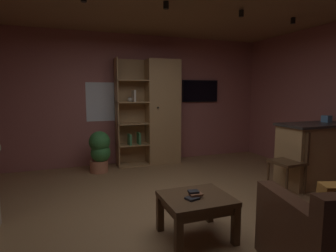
# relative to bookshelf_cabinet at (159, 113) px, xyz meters

# --- Properties ---
(floor) EXTENTS (6.04, 5.41, 0.02)m
(floor) POSITION_rel_bookshelf_cabinet_xyz_m (-0.56, -2.46, -1.07)
(floor) COLOR olive
(floor) RESTS_ON ground
(wall_back) EXTENTS (6.16, 0.06, 2.66)m
(wall_back) POSITION_rel_bookshelf_cabinet_xyz_m (-0.56, 0.27, 0.27)
(wall_back) COLOR #9E5B56
(wall_back) RESTS_ON ground
(window_pane_back) EXTENTS (0.67, 0.01, 0.78)m
(window_pane_back) POSITION_rel_bookshelf_cabinet_xyz_m (-1.10, 0.24, 0.23)
(window_pane_back) COLOR white
(bookshelf_cabinet) EXTENTS (1.31, 0.41, 2.15)m
(bookshelf_cabinet) POSITION_rel_bookshelf_cabinet_xyz_m (0.00, 0.00, 0.00)
(bookshelf_cabinet) COLOR #A87F51
(bookshelf_cabinet) RESTS_ON ground
(kitchen_bar_counter) EXTENTS (1.38, 0.61, 1.00)m
(kitchen_bar_counter) POSITION_rel_bookshelf_cabinet_xyz_m (2.01, -2.19, -0.56)
(kitchen_bar_counter) COLOR #A87F51
(kitchen_bar_counter) RESTS_ON ground
(tissue_box) EXTENTS (0.13, 0.13, 0.11)m
(tissue_box) POSITION_rel_bookshelf_cabinet_xyz_m (2.23, -2.10, -0.01)
(tissue_box) COLOR #598CBF
(tissue_box) RESTS_ON kitchen_bar_counter
(coffee_table) EXTENTS (0.69, 0.61, 0.44)m
(coffee_table) POSITION_rel_bookshelf_cabinet_xyz_m (-0.61, -3.03, -0.71)
(coffee_table) COLOR #4C331E
(coffee_table) RESTS_ON ground
(table_book_0) EXTENTS (0.15, 0.13, 0.02)m
(table_book_0) POSITION_rel_bookshelf_cabinet_xyz_m (-0.68, -3.09, -0.61)
(table_book_0) COLOR black
(table_book_0) RESTS_ON coffee_table
(table_book_1) EXTENTS (0.13, 0.09, 0.02)m
(table_book_1) POSITION_rel_bookshelf_cabinet_xyz_m (-0.63, -3.06, -0.59)
(table_book_1) COLOR brown
(table_book_1) RESTS_ON coffee_table
(table_book_2) EXTENTS (0.11, 0.10, 0.02)m
(table_book_2) POSITION_rel_bookshelf_cabinet_xyz_m (-0.64, -3.03, -0.57)
(table_book_2) COLOR black
(table_book_2) RESTS_ON coffee_table
(dining_chair) EXTENTS (0.44, 0.44, 0.92)m
(dining_chair) POSITION_rel_bookshelf_cabinet_xyz_m (1.31, -2.32, -0.53)
(dining_chair) COLOR #4C331E
(dining_chair) RESTS_ON ground
(potted_floor_plant) EXTENTS (0.39, 0.39, 0.78)m
(potted_floor_plant) POSITION_rel_bookshelf_cabinet_xyz_m (-1.26, -0.30, -0.65)
(potted_floor_plant) COLOR #B77051
(potted_floor_plant) RESTS_ON ground
(wall_mounted_tv) EXTENTS (0.87, 0.06, 0.49)m
(wall_mounted_tv) POSITION_rel_bookshelf_cabinet_xyz_m (1.05, 0.21, 0.44)
(wall_mounted_tv) COLOR black
(track_light_spot_2) EXTENTS (0.07, 0.07, 0.09)m
(track_light_spot_2) POSITION_rel_bookshelf_cabinet_xyz_m (-0.57, -2.03, 1.53)
(track_light_spot_2) COLOR black
(track_light_spot_3) EXTENTS (0.07, 0.07, 0.09)m
(track_light_spot_3) POSITION_rel_bookshelf_cabinet_xyz_m (0.55, -2.04, 1.53)
(track_light_spot_3) COLOR black
(track_light_spot_4) EXTENTS (0.07, 0.07, 0.09)m
(track_light_spot_4) POSITION_rel_bookshelf_cabinet_xyz_m (1.54, -1.97, 1.53)
(track_light_spot_4) COLOR black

